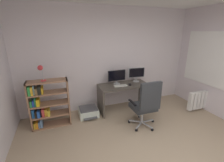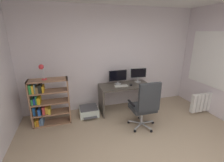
{
  "view_description": "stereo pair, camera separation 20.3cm",
  "coord_description": "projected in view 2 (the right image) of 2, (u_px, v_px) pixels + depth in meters",
  "views": [
    {
      "loc": [
        -1.38,
        -1.42,
        2.07
      ],
      "look_at": [
        -0.2,
        1.81,
        0.97
      ],
      "focal_mm": 24.93,
      "sensor_mm": 36.0,
      "label": 1
    },
    {
      "loc": [
        -1.18,
        -1.48,
        2.07
      ],
      "look_at": [
        -0.2,
        1.81,
        0.97
      ],
      "focal_mm": 24.93,
      "sensor_mm": 36.0,
      "label": 2
    }
  ],
  "objects": [
    {
      "name": "office_chair",
      "position": [
        145.0,
        104.0,
        3.29
      ],
      "size": [
        0.62,
        0.63,
        1.12
      ],
      "color": "#B7BABC",
      "rests_on": "ground"
    },
    {
      "name": "radiator",
      "position": [
        206.0,
        102.0,
        4.08
      ],
      "size": [
        0.92,
        0.1,
        0.49
      ],
      "color": "white",
      "rests_on": "ground"
    },
    {
      "name": "wall_back",
      "position": [
        111.0,
        59.0,
        4.22
      ],
      "size": [
        4.71,
        0.1,
        2.69
      ],
      "primitive_type": "cube",
      "color": "silver",
      "rests_on": "ground"
    },
    {
      "name": "desk_lamp",
      "position": [
        42.0,
        69.0,
        3.26
      ],
      "size": [
        0.14,
        0.11,
        0.33
      ],
      "color": "red",
      "rests_on": "bookshelf"
    },
    {
      "name": "desk",
      "position": [
        125.0,
        92.0,
        4.14
      ],
      "size": [
        1.33,
        0.62,
        0.73
      ],
      "color": "#4E473E",
      "rests_on": "ground"
    },
    {
      "name": "computer_mouse",
      "position": [
        131.0,
        85.0,
        4.03
      ],
      "size": [
        0.09,
        0.11,
        0.03
      ],
      "primitive_type": "cube",
      "rotation": [
        0.0,
        0.0,
        -0.3
      ],
      "color": "black",
      "rests_on": "desk"
    },
    {
      "name": "window_pane",
      "position": [
        218.0,
        60.0,
        3.77
      ],
      "size": [
        0.01,
        1.54,
        1.28
      ],
      "primitive_type": "cube",
      "color": "white"
    },
    {
      "name": "window_frame",
      "position": [
        217.0,
        60.0,
        3.77
      ],
      "size": [
        0.02,
        1.62,
        1.36
      ],
      "primitive_type": "cube",
      "color": "white"
    },
    {
      "name": "monitor_main",
      "position": [
        118.0,
        76.0,
        4.1
      ],
      "size": [
        0.49,
        0.18,
        0.37
      ],
      "color": "#B2B5B7",
      "rests_on": "desk"
    },
    {
      "name": "monitor_secondary",
      "position": [
        138.0,
        74.0,
        4.25
      ],
      "size": [
        0.47,
        0.18,
        0.4
      ],
      "color": "#B2B5B7",
      "rests_on": "desk"
    },
    {
      "name": "printer",
      "position": [
        89.0,
        111.0,
        4.0
      ],
      "size": [
        0.47,
        0.52,
        0.22
      ],
      "color": "silver",
      "rests_on": "ground"
    },
    {
      "name": "bookshelf",
      "position": [
        46.0,
        103.0,
        3.5
      ],
      "size": [
        0.84,
        0.29,
        1.08
      ],
      "color": "#93694C",
      "rests_on": "ground"
    },
    {
      "name": "keyboard",
      "position": [
        121.0,
        86.0,
        3.98
      ],
      "size": [
        0.35,
        0.15,
        0.02
      ],
      "primitive_type": "cube",
      "rotation": [
        0.0,
        0.0,
        -0.06
      ],
      "color": "silver",
      "rests_on": "desk"
    }
  ]
}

